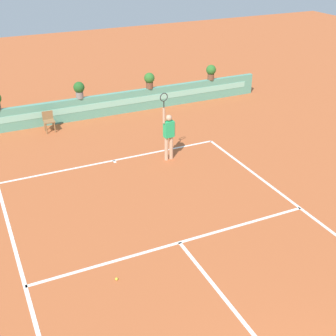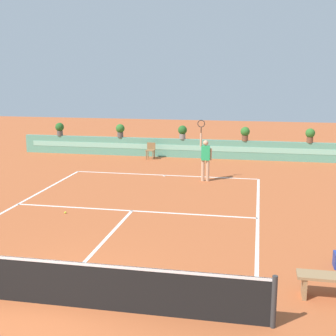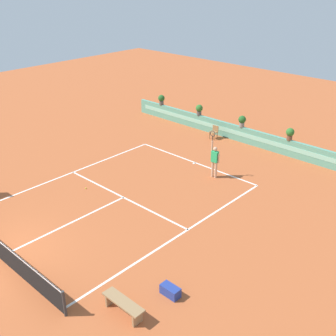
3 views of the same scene
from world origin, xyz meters
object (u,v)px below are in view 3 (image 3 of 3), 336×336
(tennis_player, at_px, (215,159))
(tennis_ball_near_baseline, at_px, (86,188))
(gear_bag, at_px, (170,291))
(potted_plant_right, at_px, (290,133))
(ball_kid_chair, at_px, (214,131))
(potted_plant_left, at_px, (199,109))
(potted_plant_far_left, at_px, (161,99))
(bench_courtside, at_px, (123,304))
(potted_plant_centre, at_px, (242,121))

(tennis_player, distance_m, tennis_ball_near_baseline, 6.80)
(gear_bag, bearing_deg, potted_plant_right, 102.11)
(ball_kid_chair, distance_m, potted_plant_left, 2.22)
(tennis_ball_near_baseline, height_order, potted_plant_far_left, potted_plant_far_left)
(ball_kid_chair, bearing_deg, tennis_player, -52.89)
(bench_courtside, bearing_deg, potted_plant_left, 121.18)
(bench_courtside, xyz_separation_m, tennis_player, (-3.82, 9.81, 0.67))
(tennis_ball_near_baseline, relative_size, potted_plant_centre, 0.09)
(bench_courtside, relative_size, gear_bag, 2.29)
(bench_courtside, height_order, tennis_ball_near_baseline, bench_courtside)
(potted_plant_left, bearing_deg, potted_plant_far_left, 180.00)
(tennis_ball_near_baseline, bearing_deg, potted_plant_right, 63.17)
(bench_courtside, distance_m, potted_plant_left, 17.63)
(potted_plant_far_left, bearing_deg, gear_bag, -45.49)
(bench_courtside, distance_m, potted_plant_right, 15.28)
(ball_kid_chair, distance_m, bench_courtside, 16.05)
(gear_bag, relative_size, potted_plant_centre, 0.97)
(potted_plant_centre, bearing_deg, potted_plant_right, 0.00)
(tennis_ball_near_baseline, xyz_separation_m, potted_plant_centre, (2.10, 10.69, 1.38))
(bench_courtside, xyz_separation_m, tennis_ball_near_baseline, (-7.76, 4.37, -0.34))
(tennis_ball_near_baseline, xyz_separation_m, potted_plant_far_left, (-4.90, 10.69, 1.38))
(gear_bag, bearing_deg, potted_plant_left, 125.71)
(potted_plant_centre, bearing_deg, potted_plant_left, 180.00)
(ball_kid_chair, bearing_deg, gear_bag, -58.53)
(bench_courtside, distance_m, tennis_ball_near_baseline, 8.91)
(bench_courtside, xyz_separation_m, gear_bag, (0.53, 1.65, -0.20))
(ball_kid_chair, xyz_separation_m, potted_plant_right, (4.88, 0.73, 0.93))
(tennis_player, distance_m, potted_plant_far_left, 10.29)
(potted_plant_centre, relative_size, potted_plant_right, 1.00)
(tennis_player, relative_size, tennis_ball_near_baseline, 38.01)
(tennis_ball_near_baseline, relative_size, potted_plant_right, 0.09)
(potted_plant_far_left, height_order, potted_plant_left, same)
(tennis_ball_near_baseline, distance_m, potted_plant_far_left, 11.84)
(ball_kid_chair, distance_m, potted_plant_right, 5.03)
(ball_kid_chair, relative_size, potted_plant_right, 1.17)
(ball_kid_chair, height_order, tennis_player, tennis_player)
(ball_kid_chair, xyz_separation_m, potted_plant_centre, (1.58, 0.73, 0.93))
(tennis_ball_near_baseline, height_order, potted_plant_right, potted_plant_right)
(tennis_ball_near_baseline, distance_m, potted_plant_left, 10.87)
(bench_courtside, xyz_separation_m, potted_plant_left, (-9.11, 15.06, 1.04))
(tennis_player, xyz_separation_m, potted_plant_left, (-5.30, 5.25, 0.36))
(potted_plant_right, bearing_deg, tennis_ball_near_baseline, -116.83)
(bench_courtside, bearing_deg, tennis_player, 111.25)
(ball_kid_chair, bearing_deg, tennis_ball_near_baseline, -93.01)
(tennis_player, xyz_separation_m, potted_plant_far_left, (-8.84, 5.25, 0.36))
(ball_kid_chair, relative_size, gear_bag, 1.21)
(potted_plant_far_left, bearing_deg, potted_plant_left, 0.00)
(gear_bag, bearing_deg, tennis_player, 118.03)
(tennis_player, bearing_deg, potted_plant_centre, 109.29)
(potted_plant_far_left, xyz_separation_m, potted_plant_centre, (7.00, 0.00, 0.00))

